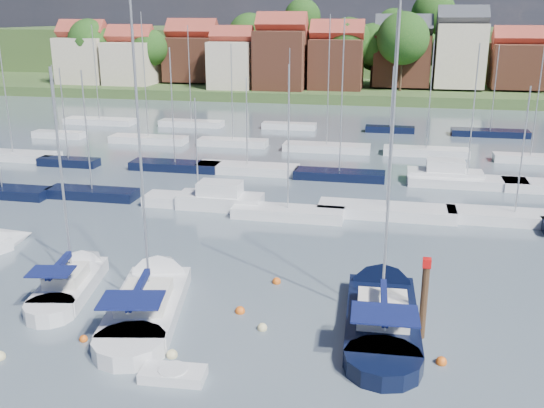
# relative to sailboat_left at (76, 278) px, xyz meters

# --- Properties ---
(ground) EXTENTS (260.00, 260.00, 0.00)m
(ground) POSITION_rel_sailboat_left_xyz_m (9.58, 36.01, -0.36)
(ground) COLOR #4A5965
(ground) RESTS_ON ground
(sailboat_left) EXTENTS (4.49, 10.45, 13.84)m
(sailboat_left) POSITION_rel_sailboat_left_xyz_m (0.00, 0.00, 0.00)
(sailboat_left) COLOR silver
(sailboat_left) RESTS_ON ground
(sailboat_centre) EXTENTS (5.97, 13.68, 17.92)m
(sailboat_centre) POSITION_rel_sailboat_left_xyz_m (5.27, -0.81, -0.02)
(sailboat_centre) COLOR silver
(sailboat_centre) RESTS_ON ground
(sailboat_navy) EXTENTS (4.18, 13.75, 18.75)m
(sailboat_navy) POSITION_rel_sailboat_left_xyz_m (17.93, 0.44, -0.02)
(sailboat_navy) COLOR black
(sailboat_navy) RESTS_ON ground
(tender) EXTENTS (2.94, 1.51, 0.62)m
(tender) POSITION_rel_sailboat_left_xyz_m (9.17, -8.28, -0.12)
(tender) COLOR silver
(tender) RESTS_ON ground
(timber_piling) EXTENTS (0.40, 0.40, 6.47)m
(timber_piling) POSITION_rel_sailboat_left_xyz_m (19.99, -2.35, 0.80)
(timber_piling) COLOR #4C331E
(timber_piling) RESTS_ON ground
(buoy_b) EXTENTS (0.55, 0.55, 0.55)m
(buoy_b) POSITION_rel_sailboat_left_xyz_m (0.63, -8.33, -0.36)
(buoy_b) COLOR beige
(buoy_b) RESTS_ON ground
(buoy_c) EXTENTS (0.41, 0.41, 0.41)m
(buoy_c) POSITION_rel_sailboat_left_xyz_m (3.67, -6.05, -0.36)
(buoy_c) COLOR #D85914
(buoy_c) RESTS_ON ground
(buoy_d) EXTENTS (0.53, 0.53, 0.53)m
(buoy_d) POSITION_rel_sailboat_left_xyz_m (8.46, -6.56, -0.36)
(buoy_d) COLOR beige
(buoy_d) RESTS_ON ground
(buoy_e) EXTENTS (0.51, 0.51, 0.51)m
(buoy_e) POSITION_rel_sailboat_left_xyz_m (11.70, 2.45, -0.36)
(buoy_e) COLOR #D85914
(buoy_e) RESTS_ON ground
(buoy_f) EXTENTS (0.51, 0.51, 0.51)m
(buoy_f) POSITION_rel_sailboat_left_xyz_m (20.83, -4.64, -0.36)
(buoy_f) COLOR #D85914
(buoy_f) RESTS_ON ground
(buoy_g) EXTENTS (0.54, 0.54, 0.54)m
(buoy_g) POSITION_rel_sailboat_left_xyz_m (10.50, -1.64, -0.36)
(buoy_g) COLOR #D85914
(buoy_g) RESTS_ON ground
(buoy_h) EXTENTS (0.51, 0.51, 0.51)m
(buoy_h) POSITION_rel_sailboat_left_xyz_m (12.07, -3.20, -0.36)
(buoy_h) COLOR beige
(buoy_h) RESTS_ON ground
(marina_field) EXTENTS (79.62, 41.41, 15.93)m
(marina_field) POSITION_rel_sailboat_left_xyz_m (11.49, 31.16, 0.07)
(marina_field) COLOR silver
(marina_field) RESTS_ON ground
(far_shore_town) EXTENTS (212.46, 90.00, 22.27)m
(far_shore_town) POSITION_rel_sailboat_left_xyz_m (11.81, 128.68, 4.24)
(far_shore_town) COLOR #425A2D
(far_shore_town) RESTS_ON ground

